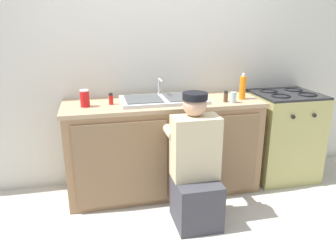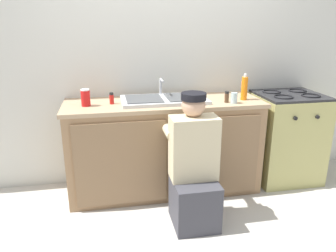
{
  "view_description": "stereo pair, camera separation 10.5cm",
  "coord_description": "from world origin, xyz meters",
  "px_view_note": "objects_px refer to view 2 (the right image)",
  "views": [
    {
      "loc": [
        -0.63,
        -2.64,
        1.64
      ],
      "look_at": [
        0.0,
        0.1,
        0.73
      ],
      "focal_mm": 35.0,
      "sensor_mm": 36.0,
      "label": 1
    },
    {
      "loc": [
        -0.53,
        -2.66,
        1.64
      ],
      "look_at": [
        0.0,
        0.1,
        0.73
      ],
      "focal_mm": 35.0,
      "sensor_mm": 36.0,
      "label": 2
    }
  ],
  "objects_px": {
    "sink_double_basin": "(164,99)",
    "water_glass": "(234,98)",
    "stove_range": "(286,137)",
    "plumber_person": "(194,171)",
    "spice_bottle_pepper": "(227,97)",
    "soda_cup_red": "(86,98)",
    "spice_bottle_red": "(112,98)",
    "soap_bottle_orange": "(244,88)"
  },
  "relations": [
    {
      "from": "soap_bottle_orange",
      "to": "spice_bottle_red",
      "type": "distance_m",
      "value": 1.25
    },
    {
      "from": "water_glass",
      "to": "sink_double_basin",
      "type": "bearing_deg",
      "value": 162.29
    },
    {
      "from": "soap_bottle_orange",
      "to": "spice_bottle_pepper",
      "type": "relative_size",
      "value": 2.38
    },
    {
      "from": "plumber_person",
      "to": "spice_bottle_red",
      "type": "bearing_deg",
      "value": 135.75
    },
    {
      "from": "soda_cup_red",
      "to": "spice_bottle_pepper",
      "type": "height_order",
      "value": "soda_cup_red"
    },
    {
      "from": "sink_double_basin",
      "to": "stove_range",
      "type": "distance_m",
      "value": 1.39
    },
    {
      "from": "sink_double_basin",
      "to": "spice_bottle_red",
      "type": "height_order",
      "value": "sink_double_basin"
    },
    {
      "from": "stove_range",
      "to": "spice_bottle_pepper",
      "type": "relative_size",
      "value": 8.96
    },
    {
      "from": "water_glass",
      "to": "spice_bottle_pepper",
      "type": "distance_m",
      "value": 0.07
    },
    {
      "from": "plumber_person",
      "to": "spice_bottle_red",
      "type": "xyz_separation_m",
      "value": [
        -0.62,
        0.61,
        0.5
      ]
    },
    {
      "from": "stove_range",
      "to": "spice_bottle_red",
      "type": "height_order",
      "value": "spice_bottle_red"
    },
    {
      "from": "water_glass",
      "to": "stove_range",
      "type": "bearing_deg",
      "value": 15.85
    },
    {
      "from": "water_glass",
      "to": "soap_bottle_orange",
      "type": "bearing_deg",
      "value": 38.47
    },
    {
      "from": "soda_cup_red",
      "to": "spice_bottle_pepper",
      "type": "distance_m",
      "value": 1.28
    },
    {
      "from": "soap_bottle_orange",
      "to": "spice_bottle_red",
      "type": "xyz_separation_m",
      "value": [
        -1.25,
        0.07,
        -0.06
      ]
    },
    {
      "from": "soap_bottle_orange",
      "to": "spice_bottle_pepper",
      "type": "bearing_deg",
      "value": -159.68
    },
    {
      "from": "water_glass",
      "to": "soda_cup_red",
      "type": "bearing_deg",
      "value": 173.41
    },
    {
      "from": "stove_range",
      "to": "soda_cup_red",
      "type": "xyz_separation_m",
      "value": [
        -2.02,
        -0.04,
        0.52
      ]
    },
    {
      "from": "stove_range",
      "to": "spice_bottle_red",
      "type": "xyz_separation_m",
      "value": [
        -1.8,
        -0.01,
        0.5
      ]
    },
    {
      "from": "soda_cup_red",
      "to": "water_glass",
      "type": "bearing_deg",
      "value": -6.59
    },
    {
      "from": "sink_double_basin",
      "to": "spice_bottle_pepper",
      "type": "distance_m",
      "value": 0.59
    },
    {
      "from": "sink_double_basin",
      "to": "water_glass",
      "type": "relative_size",
      "value": 8.0
    },
    {
      "from": "sink_double_basin",
      "to": "soap_bottle_orange",
      "type": "bearing_deg",
      "value": -6.17
    },
    {
      "from": "plumber_person",
      "to": "soda_cup_red",
      "type": "height_order",
      "value": "plumber_person"
    },
    {
      "from": "stove_range",
      "to": "soda_cup_red",
      "type": "relative_size",
      "value": 6.19
    },
    {
      "from": "soap_bottle_orange",
      "to": "water_glass",
      "type": "height_order",
      "value": "soap_bottle_orange"
    },
    {
      "from": "spice_bottle_pepper",
      "to": "soda_cup_red",
      "type": "bearing_deg",
      "value": 174.93
    },
    {
      "from": "sink_double_basin",
      "to": "plumber_person",
      "type": "bearing_deg",
      "value": -77.59
    },
    {
      "from": "soap_bottle_orange",
      "to": "soda_cup_red",
      "type": "relative_size",
      "value": 1.64
    },
    {
      "from": "spice_bottle_red",
      "to": "sink_double_basin",
      "type": "bearing_deg",
      "value": 1.22
    },
    {
      "from": "stove_range",
      "to": "plumber_person",
      "type": "distance_m",
      "value": 1.32
    },
    {
      "from": "spice_bottle_red",
      "to": "stove_range",
      "type": "bearing_deg",
      "value": 0.26
    },
    {
      "from": "soda_cup_red",
      "to": "spice_bottle_red",
      "type": "xyz_separation_m",
      "value": [
        0.23,
        0.03,
        -0.02
      ]
    },
    {
      "from": "plumber_person",
      "to": "spice_bottle_pepper",
      "type": "height_order",
      "value": "plumber_person"
    },
    {
      "from": "sink_double_basin",
      "to": "soap_bottle_orange",
      "type": "relative_size",
      "value": 3.2
    },
    {
      "from": "sink_double_basin",
      "to": "water_glass",
      "type": "xyz_separation_m",
      "value": [
        0.62,
        -0.2,
        0.03
      ]
    },
    {
      "from": "stove_range",
      "to": "spice_bottle_red",
      "type": "bearing_deg",
      "value": -179.74
    },
    {
      "from": "soda_cup_red",
      "to": "spice_bottle_red",
      "type": "bearing_deg",
      "value": 8.29
    },
    {
      "from": "stove_range",
      "to": "plumber_person",
      "type": "xyz_separation_m",
      "value": [
        -1.17,
        -0.61,
        -0.01
      ]
    },
    {
      "from": "plumber_person",
      "to": "spice_bottle_red",
      "type": "height_order",
      "value": "plumber_person"
    },
    {
      "from": "stove_range",
      "to": "water_glass",
      "type": "height_order",
      "value": "water_glass"
    },
    {
      "from": "sink_double_basin",
      "to": "plumber_person",
      "type": "distance_m",
      "value": 0.79
    }
  ]
}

